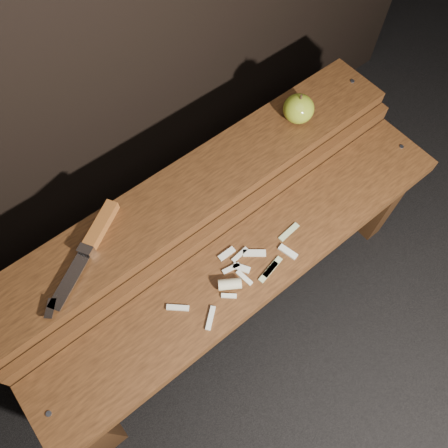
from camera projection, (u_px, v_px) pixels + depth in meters
ground at (235, 298)px, 1.47m from camera, size 60.00×60.00×0.00m
bench_front_tier at (253, 273)px, 1.13m from camera, size 1.20×0.20×0.42m
bench_rear_tier at (199, 203)px, 1.16m from camera, size 1.20×0.21×0.50m
apple at (299, 109)px, 1.15m from camera, size 0.08×0.08×0.09m
knife at (93, 238)px, 1.01m from camera, size 0.27×0.17×0.03m
apple_scraps at (239, 275)px, 1.05m from camera, size 0.40×0.13×0.03m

